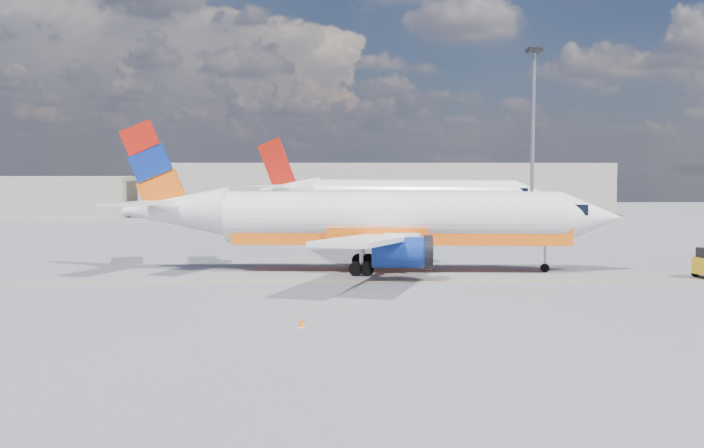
{
  "coord_description": "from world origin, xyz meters",
  "views": [
    {
      "loc": [
        -2.15,
        -46.05,
        7.07
      ],
      "look_at": [
        -0.73,
        4.93,
        3.5
      ],
      "focal_mm": 40.0,
      "sensor_mm": 36.0,
      "label": 1
    }
  ],
  "objects": [
    {
      "name": "ground",
      "position": [
        0.0,
        0.0,
        0.0
      ],
      "size": [
        240.0,
        240.0,
        0.0
      ],
      "primitive_type": "plane",
      "color": "#5D5D62",
      "rests_on": "ground"
    },
    {
      "name": "terminal_annex",
      "position": [
        -45.0,
        72.0,
        3.0
      ],
      "size": [
        26.0,
        10.0,
        6.0
      ],
      "primitive_type": "cube",
      "color": "#B1A998",
      "rests_on": "ground"
    },
    {
      "name": "floodlight_mast",
      "position": [
        18.92,
        35.19,
        11.73
      ],
      "size": [
        1.43,
        1.43,
        19.57
      ],
      "color": "#9F9FA7",
      "rests_on": "ground"
    },
    {
      "name": "second_jet",
      "position": [
        6.67,
        48.24,
        3.71
      ],
      "size": [
        36.6,
        27.78,
        11.12
      ],
      "rotation": [
        0.0,
        0.0,
        -0.33
      ],
      "color": "white",
      "rests_on": "ground"
    },
    {
      "name": "terminal_main",
      "position": [
        5.0,
        75.0,
        4.0
      ],
      "size": [
        70.0,
        14.0,
        8.0
      ],
      "primitive_type": "cube",
      "color": "#B1A998",
      "rests_on": "ground"
    },
    {
      "name": "taxi_line",
      "position": [
        0.0,
        3.0,
        0.01
      ],
      "size": [
        70.0,
        0.15,
        0.01
      ],
      "primitive_type": "cube",
      "color": "yellow",
      "rests_on": "ground"
    },
    {
      "name": "main_jet",
      "position": [
        1.07,
        7.93,
        3.54
      ],
      "size": [
        35.01,
        27.63,
        10.61
      ],
      "rotation": [
        0.0,
        0.0,
        -0.07
      ],
      "color": "white",
      "rests_on": "ground"
    },
    {
      "name": "traffic_cone",
      "position": [
        -3.44,
        -11.36,
        0.25
      ],
      "size": [
        0.37,
        0.37,
        0.51
      ],
      "color": "white",
      "rests_on": "ground"
    }
  ]
}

